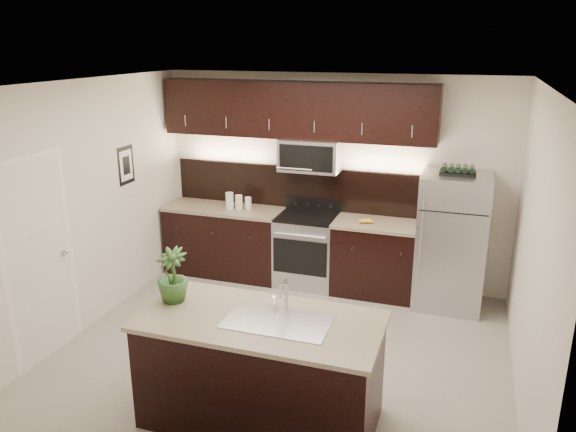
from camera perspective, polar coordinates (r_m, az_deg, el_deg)
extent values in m
plane|color=gray|center=(6.00, -0.47, -13.41)|extent=(4.50, 4.50, 0.00)
cube|color=beige|center=(7.28, 4.59, 3.65)|extent=(4.50, 0.02, 2.70)
cube|color=beige|center=(3.75, -10.60, -10.30)|extent=(4.50, 0.02, 2.70)
cube|color=beige|center=(6.49, -19.66, 0.96)|extent=(0.02, 4.00, 2.70)
cube|color=beige|center=(5.21, 23.68, -3.47)|extent=(0.02, 4.00, 2.70)
cube|color=white|center=(5.17, -0.55, 13.25)|extent=(4.50, 4.00, 0.02)
cube|color=silver|center=(6.01, -23.79, -4.24)|extent=(0.04, 0.80, 2.02)
sphere|color=silver|center=(6.21, -21.64, -3.38)|extent=(0.06, 0.06, 0.06)
cube|color=black|center=(7.00, -16.12, 4.97)|extent=(0.01, 0.32, 0.46)
cube|color=white|center=(7.00, -16.09, 4.97)|extent=(0.00, 0.24, 0.36)
cube|color=black|center=(7.72, -6.40, -2.60)|extent=(1.57, 0.62, 0.90)
cube|color=black|center=(7.14, 9.36, -4.42)|extent=(1.16, 0.62, 0.90)
cube|color=#B2B2B7|center=(7.33, 1.93, -3.60)|extent=(0.76, 0.62, 0.90)
cube|color=black|center=(7.18, 1.97, -0.13)|extent=(0.76, 0.60, 0.03)
cube|color=tan|center=(7.57, -6.52, 0.74)|extent=(1.59, 0.65, 0.04)
cube|color=tan|center=(6.98, 9.55, -0.83)|extent=(1.18, 0.65, 0.04)
cube|color=black|center=(7.42, 1.12, 2.92)|extent=(3.49, 0.02, 0.56)
cube|color=#B2B2B7|center=(7.08, 2.29, 6.19)|extent=(0.76, 0.40, 0.40)
cube|color=black|center=(7.09, 0.81, 10.72)|extent=(3.49, 0.33, 0.70)
cube|color=black|center=(4.83, -2.75, -15.53)|extent=(1.90, 0.90, 0.90)
cube|color=tan|center=(4.59, -2.83, -10.60)|extent=(1.96, 0.96, 0.04)
cube|color=silver|center=(4.53, -1.04, -10.60)|extent=(0.84, 0.50, 0.01)
cylinder|color=silver|center=(4.66, -0.18, -8.21)|extent=(0.03, 0.03, 0.24)
cylinder|color=silver|center=(4.53, -0.46, -6.86)|extent=(0.02, 0.14, 0.02)
cylinder|color=silver|center=(4.50, -0.75, -7.79)|extent=(0.02, 0.02, 0.10)
cube|color=#B2B2B7|center=(6.89, 16.27, -2.50)|extent=(0.78, 0.71, 1.62)
cube|color=black|center=(6.67, 16.86, 4.20)|extent=(0.40, 0.25, 0.03)
cylinder|color=black|center=(6.66, 15.59, 4.72)|extent=(0.07, 0.23, 0.07)
cylinder|color=black|center=(6.66, 16.24, 4.66)|extent=(0.07, 0.23, 0.07)
cylinder|color=black|center=(6.66, 16.90, 4.60)|extent=(0.07, 0.23, 0.07)
cylinder|color=black|center=(6.65, 17.55, 4.54)|extent=(0.07, 0.23, 0.07)
cylinder|color=black|center=(6.65, 18.21, 4.48)|extent=(0.07, 0.23, 0.07)
imported|color=#2B5120|center=(4.87, -11.66, -5.91)|extent=(0.28, 0.28, 0.47)
cylinder|color=silver|center=(7.45, -5.95, 1.54)|extent=(0.10, 0.10, 0.23)
cylinder|color=silver|center=(7.44, -5.01, 1.41)|extent=(0.09, 0.09, 0.19)
cylinder|color=silver|center=(7.44, -4.07, 1.31)|extent=(0.08, 0.08, 0.16)
cylinder|color=silver|center=(6.85, 13.33, -0.39)|extent=(0.10, 0.10, 0.20)
cylinder|color=silver|center=(6.82, 13.39, 0.48)|extent=(0.10, 0.10, 0.02)
cylinder|color=silver|center=(6.80, 13.42, 0.88)|extent=(0.01, 0.01, 0.08)
ellipsoid|color=gold|center=(6.93, 7.51, -0.46)|extent=(0.21, 0.19, 0.06)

